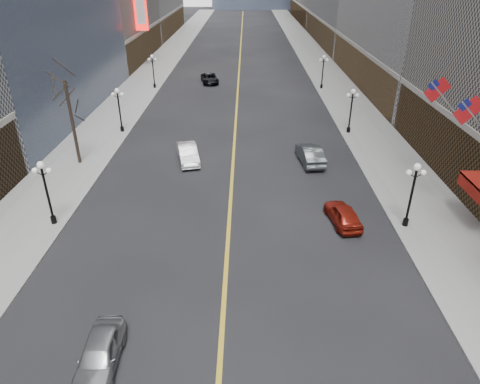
{
  "coord_description": "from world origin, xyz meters",
  "views": [
    {
      "loc": [
        1.05,
        5.68,
        15.55
      ],
      "look_at": [
        0.83,
        23.33,
        6.15
      ],
      "focal_mm": 32.0,
      "sensor_mm": 36.0,
      "label": 1
    }
  ],
  "objects_px": {
    "streetlamp_east_2": "(351,106)",
    "car_nb_mid": "(188,154)",
    "streetlamp_east_1": "(413,189)",
    "streetlamp_east_3": "(323,68)",
    "streetlamp_west_3": "(153,68)",
    "streetlamp_west_1": "(46,187)",
    "car_nb_near": "(100,354)",
    "streetlamp_west_2": "(119,106)",
    "car_sb_mid": "(343,214)",
    "car_nb_far": "(210,78)",
    "car_sb_far": "(310,154)"
  },
  "relations": [
    {
      "from": "car_nb_mid",
      "to": "car_nb_far",
      "type": "height_order",
      "value": "car_nb_mid"
    },
    {
      "from": "streetlamp_east_2",
      "to": "car_sb_mid",
      "type": "xyz_separation_m",
      "value": [
        -4.11,
        -17.54,
        -2.21
      ]
    },
    {
      "from": "streetlamp_east_3",
      "to": "car_sb_mid",
      "type": "distance_m",
      "value": 35.85
    },
    {
      "from": "streetlamp_west_3",
      "to": "car_sb_far",
      "type": "bearing_deg",
      "value": -53.86
    },
    {
      "from": "streetlamp_east_1",
      "to": "streetlamp_east_2",
      "type": "distance_m",
      "value": 18.0
    },
    {
      "from": "streetlamp_east_1",
      "to": "streetlamp_west_3",
      "type": "height_order",
      "value": "same"
    },
    {
      "from": "streetlamp_west_1",
      "to": "car_nb_far",
      "type": "height_order",
      "value": "streetlamp_west_1"
    },
    {
      "from": "car_sb_far",
      "to": "streetlamp_west_1",
      "type": "bearing_deg",
      "value": 23.22
    },
    {
      "from": "streetlamp_west_2",
      "to": "car_nb_mid",
      "type": "xyz_separation_m",
      "value": [
        7.8,
        -7.35,
        -2.15
      ]
    },
    {
      "from": "streetlamp_west_2",
      "to": "car_sb_far",
      "type": "relative_size",
      "value": 0.93
    },
    {
      "from": "streetlamp_west_3",
      "to": "car_sb_mid",
      "type": "height_order",
      "value": "streetlamp_west_3"
    },
    {
      "from": "car_sb_far",
      "to": "streetlamp_east_2",
      "type": "bearing_deg",
      "value": -130.17
    },
    {
      "from": "car_nb_near",
      "to": "car_sb_far",
      "type": "bearing_deg",
      "value": 59.32
    },
    {
      "from": "streetlamp_east_2",
      "to": "car_sb_far",
      "type": "bearing_deg",
      "value": -123.85
    },
    {
      "from": "streetlamp_east_2",
      "to": "streetlamp_west_2",
      "type": "height_order",
      "value": "same"
    },
    {
      "from": "streetlamp_west_1",
      "to": "streetlamp_west_3",
      "type": "height_order",
      "value": "same"
    },
    {
      "from": "streetlamp_east_2",
      "to": "streetlamp_east_3",
      "type": "height_order",
      "value": "same"
    },
    {
      "from": "streetlamp_west_1",
      "to": "streetlamp_west_2",
      "type": "relative_size",
      "value": 1.0
    },
    {
      "from": "car_nb_far",
      "to": "car_sb_mid",
      "type": "relative_size",
      "value": 1.2
    },
    {
      "from": "streetlamp_east_2",
      "to": "car_nb_mid",
      "type": "distance_m",
      "value": 17.56
    },
    {
      "from": "car_nb_mid",
      "to": "car_sb_mid",
      "type": "bearing_deg",
      "value": -54.56
    },
    {
      "from": "streetlamp_east_3",
      "to": "car_nb_far",
      "type": "bearing_deg",
      "value": 168.21
    },
    {
      "from": "streetlamp_east_2",
      "to": "streetlamp_west_1",
      "type": "bearing_deg",
      "value": -142.67
    },
    {
      "from": "streetlamp_west_3",
      "to": "streetlamp_east_1",
      "type": "bearing_deg",
      "value": -56.75
    },
    {
      "from": "streetlamp_east_3",
      "to": "streetlamp_west_1",
      "type": "xyz_separation_m",
      "value": [
        -23.6,
        -36.0,
        0.0
      ]
    },
    {
      "from": "streetlamp_west_2",
      "to": "streetlamp_west_3",
      "type": "xyz_separation_m",
      "value": [
        0.0,
        18.0,
        0.0
      ]
    },
    {
      "from": "streetlamp_east_1",
      "to": "streetlamp_west_2",
      "type": "distance_m",
      "value": 29.68
    },
    {
      "from": "streetlamp_east_2",
      "to": "streetlamp_west_3",
      "type": "relative_size",
      "value": 1.0
    },
    {
      "from": "streetlamp_east_1",
      "to": "streetlamp_east_3",
      "type": "xyz_separation_m",
      "value": [
        0.0,
        36.0,
        0.0
      ]
    },
    {
      "from": "car_sb_far",
      "to": "car_sb_mid",
      "type": "bearing_deg",
      "value": 88.76
    },
    {
      "from": "streetlamp_east_2",
      "to": "car_nb_far",
      "type": "bearing_deg",
      "value": 126.91
    },
    {
      "from": "streetlamp_west_2",
      "to": "car_nb_far",
      "type": "bearing_deg",
      "value": 70.48
    },
    {
      "from": "car_sb_mid",
      "to": "car_sb_far",
      "type": "distance_m",
      "value": 10.12
    },
    {
      "from": "streetlamp_east_1",
      "to": "streetlamp_east_3",
      "type": "bearing_deg",
      "value": 90.0
    },
    {
      "from": "streetlamp_west_3",
      "to": "car_sb_mid",
      "type": "relative_size",
      "value": 1.12
    },
    {
      "from": "streetlamp_east_2",
      "to": "streetlamp_west_3",
      "type": "xyz_separation_m",
      "value": [
        -23.6,
        18.0,
        0.0
      ]
    },
    {
      "from": "streetlamp_east_1",
      "to": "streetlamp_west_1",
      "type": "xyz_separation_m",
      "value": [
        -23.6,
        0.0,
        0.0
      ]
    },
    {
      "from": "streetlamp_east_3",
      "to": "car_nb_near",
      "type": "relative_size",
      "value": 1.1
    },
    {
      "from": "car_nb_near",
      "to": "car_nb_far",
      "type": "distance_m",
      "value": 50.77
    },
    {
      "from": "car_nb_mid",
      "to": "streetlamp_west_2",
      "type": "bearing_deg",
      "value": 123.18
    },
    {
      "from": "streetlamp_east_3",
      "to": "streetlamp_west_2",
      "type": "distance_m",
      "value": 29.68
    },
    {
      "from": "car_sb_mid",
      "to": "car_sb_far",
      "type": "relative_size",
      "value": 0.83
    },
    {
      "from": "streetlamp_east_1",
      "to": "streetlamp_east_3",
      "type": "relative_size",
      "value": 1.0
    },
    {
      "from": "streetlamp_west_3",
      "to": "car_sb_far",
      "type": "height_order",
      "value": "streetlamp_west_3"
    },
    {
      "from": "streetlamp_west_3",
      "to": "car_sb_mid",
      "type": "xyz_separation_m",
      "value": [
        19.49,
        -35.54,
        -2.21
      ]
    },
    {
      "from": "car_nb_near",
      "to": "car_sb_mid",
      "type": "xyz_separation_m",
      "value": [
        12.87,
        11.88,
        -0.02
      ]
    },
    {
      "from": "streetlamp_east_1",
      "to": "streetlamp_west_1",
      "type": "height_order",
      "value": "same"
    },
    {
      "from": "streetlamp_east_1",
      "to": "car_nb_far",
      "type": "relative_size",
      "value": 0.93
    },
    {
      "from": "streetlamp_east_1",
      "to": "streetlamp_west_3",
      "type": "bearing_deg",
      "value": 123.25
    },
    {
      "from": "car_nb_near",
      "to": "car_sb_far",
      "type": "relative_size",
      "value": 0.85
    }
  ]
}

